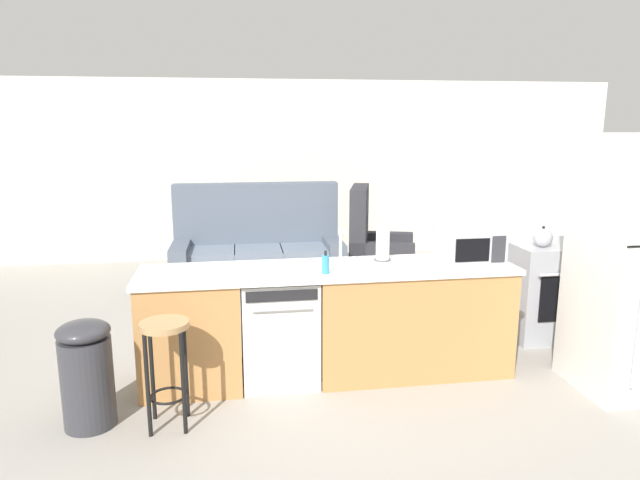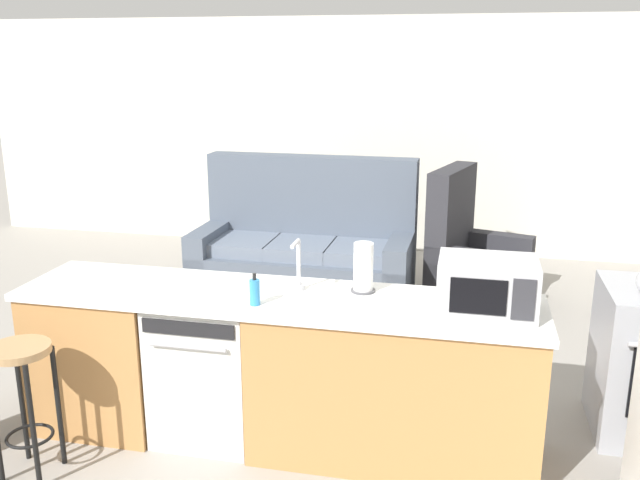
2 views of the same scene
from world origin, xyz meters
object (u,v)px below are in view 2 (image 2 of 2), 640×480
soap_bottle (255,292)px  dishwasher (211,366)px  microwave (487,285)px  armchair (470,261)px  bar_stool (23,382)px  paper_towel_roll (363,268)px  couch (306,252)px

soap_bottle → dishwasher: bearing=152.7°
dishwasher → soap_bottle: size_ratio=4.77×
microwave → dishwasher: bearing=180.0°
soap_bottle → armchair: bearing=68.8°
soap_bottle → bar_stool: soap_bottle is taller
dishwasher → paper_towel_roll: (0.87, 0.16, 0.62)m
microwave → soap_bottle: (-1.20, -0.17, -0.07)m
dishwasher → armchair: bearing=61.7°
paper_towel_roll → bar_stool: (-1.67, -0.77, -0.50)m
dishwasher → soap_bottle: soap_bottle is taller
armchair → microwave: bearing=-88.5°
dishwasher → couch: size_ratio=0.42×
paper_towel_roll → armchair: 2.73m
paper_towel_roll → bar_stool: size_ratio=0.38×
bar_stool → dishwasher: bearing=37.4°
paper_towel_roll → soap_bottle: size_ratio=1.60×
dishwasher → soap_bottle: bearing=-27.3°
paper_towel_roll → armchair: armchair is taller
microwave → couch: size_ratio=0.25×
bar_stool → armchair: (2.27, 3.34, -0.19)m
couch → armchair: couch is taller
microwave → armchair: size_ratio=0.42×
couch → armchair: bearing=7.6°
paper_towel_roll → microwave: bearing=-13.4°
microwave → soap_bottle: 1.21m
dishwasher → couch: couch is taller
couch → paper_towel_roll: bearing=-69.0°
dishwasher → bar_stool: size_ratio=1.14×
microwave → bar_stool: bearing=-165.4°
microwave → bar_stool: microwave is taller
microwave → paper_towel_roll: 0.69m
dishwasher → microwave: microwave is taller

